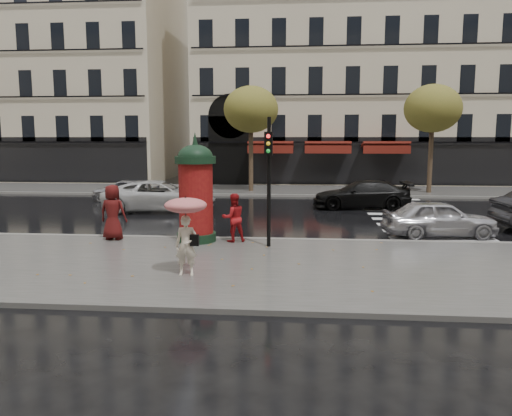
# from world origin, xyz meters

# --- Properties ---
(ground) EXTENTS (160.00, 160.00, 0.00)m
(ground) POSITION_xyz_m (0.00, 0.00, 0.00)
(ground) COLOR black
(ground) RESTS_ON ground
(near_sidewalk) EXTENTS (90.00, 7.00, 0.12)m
(near_sidewalk) POSITION_xyz_m (0.00, -0.50, 0.06)
(near_sidewalk) COLOR #474744
(near_sidewalk) RESTS_ON ground
(far_sidewalk) EXTENTS (90.00, 6.00, 0.12)m
(far_sidewalk) POSITION_xyz_m (0.00, 19.00, 0.06)
(far_sidewalk) COLOR #474744
(far_sidewalk) RESTS_ON ground
(near_kerb) EXTENTS (90.00, 0.25, 0.14)m
(near_kerb) POSITION_xyz_m (0.00, 3.00, 0.07)
(near_kerb) COLOR slate
(near_kerb) RESTS_ON ground
(far_kerb) EXTENTS (90.00, 0.25, 0.14)m
(far_kerb) POSITION_xyz_m (0.00, 16.00, 0.07)
(far_kerb) COLOR slate
(far_kerb) RESTS_ON ground
(zebra_crossing) EXTENTS (3.60, 11.75, 0.01)m
(zebra_crossing) POSITION_xyz_m (6.00, 9.60, 0.01)
(zebra_crossing) COLOR silver
(zebra_crossing) RESTS_ON ground
(bldg_far_corner) EXTENTS (26.00, 14.00, 22.90)m
(bldg_far_corner) POSITION_xyz_m (6.00, 30.00, 11.31)
(bldg_far_corner) COLOR #B7A88C
(bldg_far_corner) RESTS_ON ground
(bldg_far_left) EXTENTS (24.00, 14.00, 22.90)m
(bldg_far_left) POSITION_xyz_m (-22.00, 30.00, 11.31)
(bldg_far_left) COLOR #B7A88C
(bldg_far_left) RESTS_ON ground
(tree_far_left) EXTENTS (3.40, 3.40, 6.64)m
(tree_far_left) POSITION_xyz_m (-2.00, 18.00, 5.17)
(tree_far_left) COLOR #38281C
(tree_far_left) RESTS_ON ground
(tree_far_right) EXTENTS (3.40, 3.40, 6.64)m
(tree_far_right) POSITION_xyz_m (9.00, 18.00, 5.17)
(tree_far_right) COLOR #38281C
(tree_far_right) RESTS_ON ground
(woman_umbrella) EXTENTS (1.02, 1.02, 1.97)m
(woman_umbrella) POSITION_xyz_m (-1.66, -1.65, 1.42)
(woman_umbrella) COLOR beige
(woman_umbrella) RESTS_ON near_sidewalk
(woman_red) EXTENTS (0.94, 0.85, 1.57)m
(woman_red) POSITION_xyz_m (-1.05, 2.40, 0.90)
(woman_red) COLOR #A91419
(woman_red) RESTS_ON near_sidewalk
(man_burgundy) EXTENTS (0.94, 0.66, 1.82)m
(man_burgundy) POSITION_xyz_m (-5.04, 2.40, 1.03)
(man_burgundy) COLOR #490F0E
(man_burgundy) RESTS_ON near_sidewalk
(morris_column) EXTENTS (1.31, 1.31, 3.52)m
(morris_column) POSITION_xyz_m (-2.26, 2.40, 1.81)
(morris_column) COLOR black
(morris_column) RESTS_ON near_sidewalk
(traffic_light) EXTENTS (0.25, 0.37, 3.95)m
(traffic_light) POSITION_xyz_m (0.13, 1.72, 2.52)
(traffic_light) COLOR black
(traffic_light) RESTS_ON near_sidewalk
(car_silver) EXTENTS (4.01, 1.94, 1.32)m
(car_silver) POSITION_xyz_m (5.94, 4.37, 0.66)
(car_silver) COLOR silver
(car_silver) RESTS_ON ground
(car_white) EXTENTS (5.50, 3.02, 1.46)m
(car_white) POSITION_xyz_m (-5.51, 9.57, 0.73)
(car_white) COLOR silver
(car_white) RESTS_ON ground
(car_black) EXTENTS (4.82, 2.18, 1.37)m
(car_black) POSITION_xyz_m (4.10, 11.38, 0.69)
(car_black) COLOR black
(car_black) RESTS_ON ground
(car_far_silver) EXTENTS (3.81, 1.90, 1.25)m
(car_far_silver) POSITION_xyz_m (-8.39, 13.05, 0.62)
(car_far_silver) COLOR #A4A4A8
(car_far_silver) RESTS_ON ground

